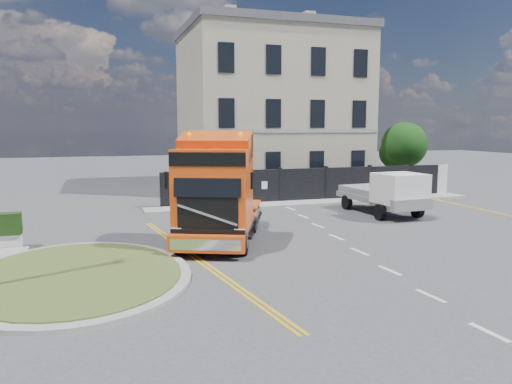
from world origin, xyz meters
name	(u,v)px	position (x,y,z in m)	size (l,w,h in m)	color
ground	(265,240)	(0.00, 0.00, 0.00)	(120.00, 120.00, 0.00)	#424244
traffic_island	(76,275)	(-7.00, -3.00, 0.08)	(6.80, 6.80, 0.17)	gray
hoarding_fence	(319,184)	(6.55, 9.00, 1.00)	(18.80, 0.25, 2.00)	black
georgian_building	(270,109)	(6.00, 16.50, 5.77)	(12.30, 10.30, 12.80)	#B3AE8E
tree	(402,147)	(14.38, 12.10, 3.05)	(3.20, 3.20, 4.80)	#382619
pavement_far	(317,202)	(6.00, 8.10, 0.06)	(20.00, 1.60, 0.12)	gray
truck	(217,196)	(-1.96, -0.12, 1.87)	(5.07, 7.44, 4.18)	black
flatbed_pickup	(392,193)	(7.72, 2.97, 1.20)	(2.48, 5.49, 2.23)	gray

